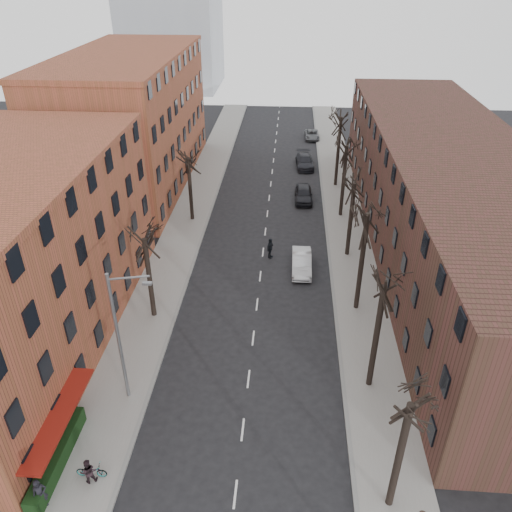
% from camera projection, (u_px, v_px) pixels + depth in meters
% --- Properties ---
extents(sidewalk_left, '(4.00, 90.00, 0.15)m').
position_uv_depth(sidewalk_left, '(190.00, 215.00, 52.00)').
color(sidewalk_left, gray).
rests_on(sidewalk_left, ground).
extents(sidewalk_right, '(4.00, 90.00, 0.15)m').
position_uv_depth(sidewalk_right, '(345.00, 220.00, 51.04)').
color(sidewalk_right, gray).
rests_on(sidewalk_right, ground).
extents(building_left_near, '(12.00, 26.00, 12.00)m').
position_uv_depth(building_left_near, '(6.00, 265.00, 32.33)').
color(building_left_near, brown).
rests_on(building_left_near, ground).
extents(building_left_far, '(12.00, 28.00, 14.00)m').
position_uv_depth(building_left_far, '(131.00, 123.00, 56.60)').
color(building_left_far, brown).
rests_on(building_left_far, ground).
extents(building_right, '(12.00, 50.00, 10.00)m').
position_uv_depth(building_right, '(447.00, 198.00, 43.74)').
color(building_right, '#482721').
rests_on(building_right, ground).
extents(awning_left, '(1.20, 7.00, 0.15)m').
position_uv_depth(awning_left, '(69.00, 449.00, 27.33)').
color(awning_left, maroon).
rests_on(awning_left, ground).
extents(hedge, '(0.80, 6.00, 1.00)m').
position_uv_depth(hedge, '(57.00, 457.00, 26.14)').
color(hedge, black).
rests_on(hedge, sidewalk_left).
extents(tree_right_a, '(5.20, 5.20, 10.00)m').
position_uv_depth(tree_right_a, '(388.00, 504.00, 24.60)').
color(tree_right_a, black).
rests_on(tree_right_a, ground).
extents(tree_right_b, '(5.20, 5.20, 10.80)m').
position_uv_depth(tree_right_b, '(368.00, 385.00, 31.44)').
color(tree_right_b, black).
rests_on(tree_right_b, ground).
extents(tree_right_c, '(5.20, 5.20, 11.60)m').
position_uv_depth(tree_right_c, '(356.00, 308.00, 38.28)').
color(tree_right_c, black).
rests_on(tree_right_c, ground).
extents(tree_right_d, '(5.20, 5.20, 10.00)m').
position_uv_depth(tree_right_d, '(347.00, 255.00, 45.11)').
color(tree_right_d, black).
rests_on(tree_right_d, ground).
extents(tree_right_e, '(5.20, 5.20, 10.80)m').
position_uv_depth(tree_right_e, '(340.00, 216.00, 51.95)').
color(tree_right_e, black).
rests_on(tree_right_e, ground).
extents(tree_right_f, '(5.20, 5.20, 11.60)m').
position_uv_depth(tree_right_f, '(335.00, 186.00, 58.79)').
color(tree_right_f, black).
rests_on(tree_right_f, ground).
extents(tree_left_a, '(5.20, 5.20, 9.50)m').
position_uv_depth(tree_left_a, '(155.00, 316.00, 37.48)').
color(tree_left_a, black).
rests_on(tree_left_a, ground).
extents(tree_left_b, '(5.20, 5.20, 9.50)m').
position_uv_depth(tree_left_b, '(193.00, 220.00, 51.16)').
color(tree_left_b, black).
rests_on(tree_left_b, ground).
extents(streetlight, '(2.45, 0.22, 9.03)m').
position_uv_depth(streetlight, '(120.00, 333.00, 28.02)').
color(streetlight, slate).
rests_on(streetlight, ground).
extents(silver_sedan, '(1.66, 4.66, 1.53)m').
position_uv_depth(silver_sedan, '(302.00, 262.00, 42.59)').
color(silver_sedan, silver).
rests_on(silver_sedan, ground).
extents(parked_car_near, '(1.98, 4.73, 1.60)m').
position_uv_depth(parked_car_near, '(304.00, 194.00, 54.82)').
color(parked_car_near, black).
rests_on(parked_car_near, ground).
extents(parked_car_mid, '(2.50, 5.36, 1.51)m').
position_uv_depth(parked_car_mid, '(305.00, 161.00, 63.66)').
color(parked_car_mid, black).
rests_on(parked_car_mid, ground).
extents(parked_car_far, '(2.18, 4.45, 1.22)m').
position_uv_depth(parked_car_far, '(312.00, 135.00, 73.65)').
color(parked_car_far, '#595D61').
rests_on(parked_car_far, ground).
extents(pedestrian_a, '(0.80, 0.74, 1.84)m').
position_uv_depth(pedestrian_a, '(40.00, 494.00, 23.92)').
color(pedestrian_a, black).
rests_on(pedestrian_a, sidewalk_left).
extents(pedestrian_b, '(0.92, 0.84, 1.54)m').
position_uv_depth(pedestrian_b, '(88.00, 471.00, 25.14)').
color(pedestrian_b, black).
rests_on(pedestrian_b, sidewalk_left).
extents(pedestrian_crossing, '(0.87, 1.21, 1.90)m').
position_uv_depth(pedestrian_crossing, '(270.00, 248.00, 44.31)').
color(pedestrian_crossing, black).
rests_on(pedestrian_crossing, ground).
extents(bicycle, '(1.61, 0.58, 0.84)m').
position_uv_depth(bicycle, '(91.00, 471.00, 25.55)').
color(bicycle, gray).
rests_on(bicycle, sidewalk_left).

